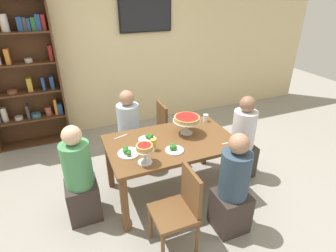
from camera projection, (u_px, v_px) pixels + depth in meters
name	position (u px, v px, depth m)	size (l,w,h in m)	color
ground_plane	(171.00, 191.00, 3.48)	(12.00, 12.00, 0.00)	gray
rear_partition	(122.00, 48.00, 4.64)	(8.00, 0.12, 2.80)	beige
dining_table	(171.00, 148.00, 3.18)	(1.48, 0.91, 0.74)	brown
bookshelf	(19.00, 74.00, 4.04)	(1.10, 0.30, 2.21)	#4C2D19
television	(146.00, 15.00, 4.47)	(0.90, 0.05, 0.55)	black
diner_head_west	(80.00, 181.00, 2.88)	(0.34, 0.34, 1.15)	#382D28
diner_far_left	(130.00, 135.00, 3.77)	(0.34, 0.34, 1.15)	#382D28
diner_near_right	(233.00, 191.00, 2.74)	(0.34, 0.34, 1.15)	#382D28
diner_head_east	(242.00, 143.00, 3.58)	(0.34, 0.34, 1.15)	#382D28
chair_far_right	(169.00, 127.00, 4.00)	(0.40, 0.40, 0.87)	brown
chair_near_left	(180.00, 207.00, 2.55)	(0.40, 0.40, 0.87)	brown
deep_dish_pizza_stand	(187.00, 120.00, 3.22)	(0.34, 0.34, 0.23)	silver
personal_pizza_stand	(145.00, 150.00, 2.68)	(0.20, 0.20, 0.21)	silver
salad_plate_near_diner	(174.00, 149.00, 2.95)	(0.21, 0.21, 0.07)	white
salad_plate_far_diner	(148.00, 138.00, 3.15)	(0.21, 0.21, 0.07)	white
salad_plate_spare	(128.00, 152.00, 2.89)	(0.24, 0.24, 0.07)	white
beer_glass_amber_tall	(153.00, 145.00, 2.94)	(0.07, 0.07, 0.13)	gold
water_glass_clear_near	(206.00, 118.00, 3.58)	(0.07, 0.07, 0.09)	white
cutlery_fork_near	(229.00, 143.00, 3.10)	(0.18, 0.02, 0.01)	silver
cutlery_knife_near	(121.00, 137.00, 3.23)	(0.18, 0.02, 0.01)	silver
cutlery_fork_far	(188.00, 122.00, 3.57)	(0.18, 0.02, 0.01)	silver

